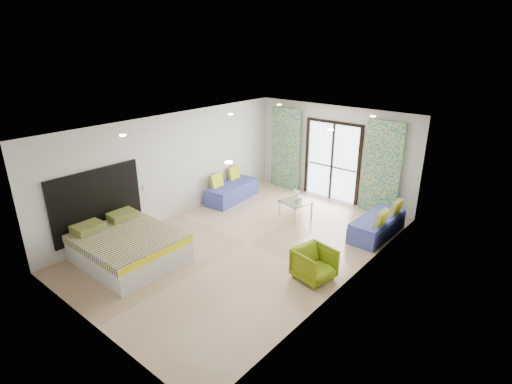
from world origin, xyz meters
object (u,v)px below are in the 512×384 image
Objects in this scene: bed at (127,246)px; armchair at (314,263)px; daybed_left at (232,191)px; coffee_table at (296,203)px; daybed_right at (378,225)px.

bed reaches higher than armchair.
daybed_left reaches higher than coffee_table.
daybed_right reaches higher than armchair.
daybed_right reaches higher than coffee_table.
daybed_left is 4.53m from armchair.
daybed_right is at bearing 51.12° from bed.
daybed_left is at bearing 74.85° from armchair.
coffee_table is at bearing 69.82° from bed.
coffee_table is (-2.10, -0.39, 0.13)m from daybed_right.
armchair is (1.93, -2.16, -0.05)m from coffee_table.
daybed_left is (-0.64, 3.91, -0.04)m from bed.
daybed_right is 2.47× the size of armchair.
armchair is (3.43, 1.91, 0.04)m from bed.
daybed_left is at bearing -171.10° from daybed_right.
bed is at bearing -110.18° from coffee_table.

